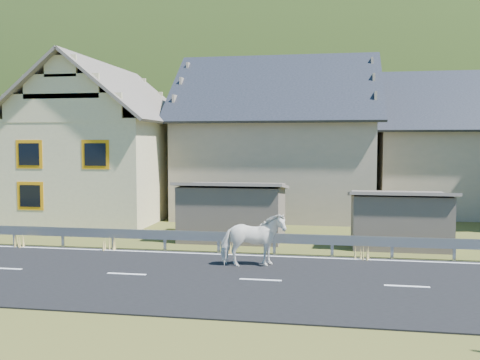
# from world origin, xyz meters

# --- Properties ---
(ground) EXTENTS (160.00, 160.00, 0.00)m
(ground) POSITION_xyz_m (0.00, 0.00, 0.00)
(ground) COLOR #333F16
(ground) RESTS_ON ground
(road) EXTENTS (60.00, 7.00, 0.04)m
(road) POSITION_xyz_m (0.00, 0.00, 0.02)
(road) COLOR black
(road) RESTS_ON ground
(lane_markings) EXTENTS (60.00, 6.60, 0.01)m
(lane_markings) POSITION_xyz_m (0.00, 0.00, 0.04)
(lane_markings) COLOR silver
(lane_markings) RESTS_ON road
(guardrail) EXTENTS (28.10, 0.09, 0.75)m
(guardrail) POSITION_xyz_m (-0.00, 3.68, 0.56)
(guardrail) COLOR #93969B
(guardrail) RESTS_ON ground
(shed_left) EXTENTS (4.30, 3.30, 2.40)m
(shed_left) POSITION_xyz_m (-2.00, 6.50, 1.10)
(shed_left) COLOR #6A5E51
(shed_left) RESTS_ON ground
(shed_right) EXTENTS (3.80, 2.90, 2.20)m
(shed_right) POSITION_xyz_m (4.50, 6.00, 1.00)
(shed_right) COLOR #6A5E51
(shed_right) RESTS_ON ground
(house_cream) EXTENTS (7.80, 9.80, 8.30)m
(house_cream) POSITION_xyz_m (-10.00, 12.00, 4.36)
(house_cream) COLOR beige
(house_cream) RESTS_ON ground
(house_stone_a) EXTENTS (10.80, 9.80, 8.90)m
(house_stone_a) POSITION_xyz_m (-1.00, 15.00, 4.63)
(house_stone_a) COLOR gray
(house_stone_a) RESTS_ON ground
(house_stone_b) EXTENTS (9.80, 8.80, 8.10)m
(house_stone_b) POSITION_xyz_m (9.00, 17.00, 4.24)
(house_stone_b) COLOR gray
(house_stone_b) RESTS_ON ground
(mountain) EXTENTS (440.00, 280.00, 260.00)m
(mountain) POSITION_xyz_m (5.00, 180.00, -20.00)
(mountain) COLOR #243816
(mountain) RESTS_ON ground
(conifer_patch) EXTENTS (76.00, 50.00, 28.00)m
(conifer_patch) POSITION_xyz_m (-55.00, 110.00, 6.00)
(conifer_patch) COLOR black
(conifer_patch) RESTS_ON ground
(horse) EXTENTS (1.39, 2.17, 1.69)m
(horse) POSITION_xyz_m (-0.46, 1.61, 0.88)
(horse) COLOR white
(horse) RESTS_ON road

